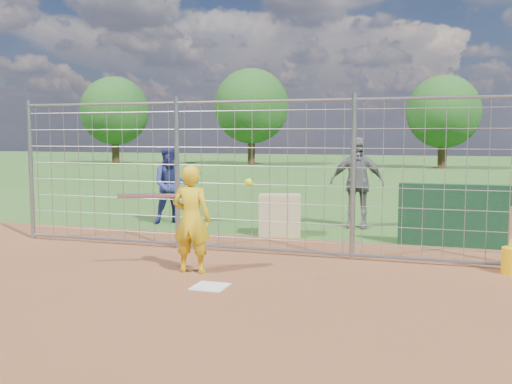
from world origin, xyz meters
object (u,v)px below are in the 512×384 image
(bystander_a, at_px, (171,185))
(equipment_bin, at_px, (280,215))
(batter, at_px, (191,219))
(bystander_b, at_px, (357,183))

(bystander_a, relative_size, equipment_bin, 2.15)
(bystander_a, height_order, equipment_bin, bystander_a)
(batter, relative_size, equipment_bin, 1.93)
(bystander_a, xyz_separation_m, equipment_bin, (2.66, -0.67, -0.46))
(bystander_b, distance_m, equipment_bin, 1.97)
(bystander_a, bearing_deg, bystander_b, -18.67)
(batter, height_order, equipment_bin, batter)
(equipment_bin, bearing_deg, batter, -111.24)
(batter, xyz_separation_m, bystander_b, (1.69, 4.71, 0.19))
(bystander_a, bearing_deg, equipment_bin, -42.92)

